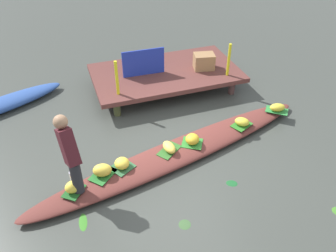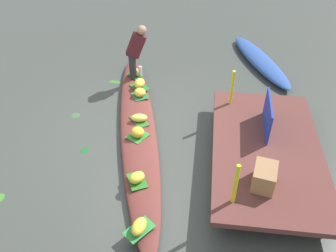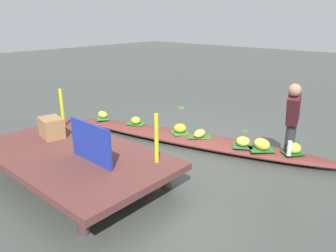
{
  "view_description": "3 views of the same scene",
  "coord_description": "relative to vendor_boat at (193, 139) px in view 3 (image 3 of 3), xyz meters",
  "views": [
    {
      "loc": [
        -1.66,
        -4.28,
        4.09
      ],
      "look_at": [
        0.0,
        0.55,
        0.27
      ],
      "focal_mm": 37.68,
      "sensor_mm": 36.0,
      "label": 1
    },
    {
      "loc": [
        5.03,
        1.18,
        4.38
      ],
      "look_at": [
        0.07,
        0.58,
        0.3
      ],
      "focal_mm": 37.63,
      "sensor_mm": 36.0,
      "label": 2
    },
    {
      "loc": [
        -3.5,
        4.74,
        2.37
      ],
      "look_at": [
        0.38,
        0.3,
        0.36
      ],
      "focal_mm": 34.36,
      "sensor_mm": 36.0,
      "label": 3
    }
  ],
  "objects": [
    {
      "name": "leaf_mat_3",
      "position": [
        -1.01,
        -0.14,
        0.1
      ],
      "size": [
        0.45,
        0.44,
        0.01
      ],
      "primitive_type": "cube",
      "rotation": [
        0.0,
        0.0,
        0.52
      ],
      "color": "#2C5F36",
      "rests_on": "vendor_boat"
    },
    {
      "name": "leaf_mat_1",
      "position": [
        -0.16,
        0.0,
        0.1
      ],
      "size": [
        0.49,
        0.45,
        0.01
      ],
      "primitive_type": "cube",
      "rotation": [
        0.0,
        0.0,
        0.64
      ],
      "color": "#2E6325",
      "rests_on": "vendor_boat"
    },
    {
      "name": "leaf_mat_5",
      "position": [
        -1.33,
        -0.21,
        0.1
      ],
      "size": [
        0.49,
        0.49,
        0.01
      ],
      "primitive_type": "cube",
      "rotation": [
        0.0,
        0.0,
        0.74
      ],
      "color": "#246C29",
      "rests_on": "vendor_boat"
    },
    {
      "name": "drifting_plant_3",
      "position": [
        1.83,
        -1.92,
        -0.09
      ],
      "size": [
        0.32,
        0.31,
        0.01
      ],
      "primitive_type": "ellipsoid",
      "rotation": [
        0.0,
        0.0,
        2.48
      ],
      "color": "#3F7D26",
      "rests_on": "ground"
    },
    {
      "name": "banana_bunch_6",
      "position": [
        2.23,
        0.44,
        0.17
      ],
      "size": [
        0.34,
        0.26,
        0.15
      ],
      "primitive_type": "ellipsoid",
      "rotation": [
        0.0,
        0.0,
        6.03
      ],
      "color": "yellow",
      "rests_on": "vendor_boat"
    },
    {
      "name": "banana_bunch_4",
      "position": [
        -1.8,
        -0.41,
        0.19
      ],
      "size": [
        0.28,
        0.24,
        0.19
      ],
      "primitive_type": "ellipsoid",
      "rotation": [
        0.0,
        0.0,
        0.24
      ],
      "color": "yellow",
      "rests_on": "vendor_boat"
    },
    {
      "name": "banana_bunch_3",
      "position": [
        -1.01,
        -0.14,
        0.18
      ],
      "size": [
        0.33,
        0.33,
        0.17
      ],
      "primitive_type": "ellipsoid",
      "rotation": [
        0.0,
        0.0,
        4.15
      ],
      "color": "yellow",
      "rests_on": "vendor_boat"
    },
    {
      "name": "leaf_mat_4",
      "position": [
        -1.8,
        -0.41,
        0.1
      ],
      "size": [
        0.4,
        0.41,
        0.01
      ],
      "primitive_type": "cube",
      "rotation": [
        0.0,
        0.0,
        0.9
      ],
      "color": "#1C5621",
      "rests_on": "vendor_boat"
    },
    {
      "name": "vendor_boat",
      "position": [
        0.0,
        0.0,
        0.0
      ],
      "size": [
        5.49,
        1.96,
        0.18
      ],
      "primitive_type": "ellipsoid",
      "rotation": [
        0.0,
        0.0,
        0.24
      ],
      "color": "brown",
      "rests_on": "ground"
    },
    {
      "name": "railing_post_east",
      "position": [
        1.76,
        1.71,
        0.68
      ],
      "size": [
        0.06,
        0.06,
        0.71
      ],
      "primitive_type": "cylinder",
      "color": "yellow",
      "rests_on": "dock_platform"
    },
    {
      "name": "dock_platform",
      "position": [
        0.56,
        2.31,
        0.26
      ],
      "size": [
        3.2,
        1.8,
        0.41
      ],
      "color": "brown",
      "rests_on": "ground"
    },
    {
      "name": "leaf_mat_0",
      "position": [
        1.35,
        0.24,
        0.1
      ],
      "size": [
        0.45,
        0.4,
        0.01
      ],
      "primitive_type": "cube",
      "rotation": [
        0.0,
        0.0,
        0.45
      ],
      "color": "#2A7022",
      "rests_on": "vendor_boat"
    },
    {
      "name": "banana_bunch_5",
      "position": [
        -1.33,
        -0.21,
        0.19
      ],
      "size": [
        0.33,
        0.27,
        0.2
      ],
      "primitive_type": "ellipsoid",
      "rotation": [
        0.0,
        0.0,
        6.07
      ],
      "color": "yellow",
      "rests_on": "vendor_boat"
    },
    {
      "name": "banana_bunch_1",
      "position": [
        -0.16,
        0.0,
        0.17
      ],
      "size": [
        0.22,
        0.33,
        0.14
      ],
      "primitive_type": "ellipsoid",
      "rotation": [
        0.0,
        0.0,
        4.85
      ],
      "color": "#F9D250",
      "rests_on": "vendor_boat"
    },
    {
      "name": "market_banner",
      "position": [
        0.06,
        2.31,
        0.61
      ],
      "size": [
        0.91,
        0.06,
        0.58
      ],
      "primitive_type": "cube",
      "rotation": [
        0.0,
        0.0,
        -0.03
      ],
      "color": "#1D309D",
      "rests_on": "dock_platform"
    },
    {
      "name": "banana_bunch_0",
      "position": [
        1.35,
        0.24,
        0.17
      ],
      "size": [
        0.33,
        0.33,
        0.15
      ],
      "primitive_type": "ellipsoid",
      "rotation": [
        0.0,
        0.0,
        2.42
      ],
      "color": "gold",
      "rests_on": "vendor_boat"
    },
    {
      "name": "produce_crate",
      "position": [
        1.4,
        2.15,
        0.49
      ],
      "size": [
        0.5,
        0.4,
        0.34
      ],
      "primitive_type": "cube",
      "rotation": [
        0.0,
        0.0,
        -0.2
      ],
      "color": "#976E48",
      "rests_on": "dock_platform"
    },
    {
      "name": "leaf_mat_2",
      "position": [
        0.28,
        0.05,
        0.1
      ],
      "size": [
        0.46,
        0.44,
        0.01
      ],
      "primitive_type": "cube",
      "rotation": [
        0.0,
        0.0,
        2.61
      ],
      "color": "#2E7D2D",
      "rests_on": "vendor_boat"
    },
    {
      "name": "leaf_mat_6",
      "position": [
        2.23,
        0.44,
        0.1
      ],
      "size": [
        0.48,
        0.46,
        0.01
      ],
      "primitive_type": "cube",
      "rotation": [
        0.0,
        0.0,
        2.46
      ],
      "color": "#2C813A",
      "rests_on": "vendor_boat"
    },
    {
      "name": "vendor_person",
      "position": [
        -1.75,
        -0.33,
        0.78
      ],
      "size": [
        0.28,
        0.49,
        1.22
      ],
      "color": "#28282D",
      "rests_on": "vendor_boat"
    },
    {
      "name": "canal_water",
      "position": [
        0.0,
        0.0,
        -0.09
      ],
      "size": [
        40.0,
        40.0,
        0.0
      ],
      "primitive_type": "plane",
      "color": "#3D413C",
      "rests_on": "ground"
    },
    {
      "name": "drifting_plant_2",
      "position": [
        0.59,
        -0.88,
        -0.09
      ],
      "size": [
        0.23,
        0.21,
        0.01
      ],
      "primitive_type": "ellipsoid",
      "rotation": [
        0.0,
        0.0,
        2.64
      ],
      "color": "#195727",
      "rests_on": "ground"
    },
    {
      "name": "drifting_plant_1",
      "position": [
        -1.76,
        -0.87,
        -0.09
      ],
      "size": [
        0.15,
        0.32,
        0.01
      ],
      "primitive_type": "ellipsoid",
      "rotation": [
        0.0,
        0.0,
        1.46
      ],
      "color": "#357C24",
      "rests_on": "ground"
    },
    {
      "name": "water_bottle",
      "position": [
        -1.79,
        -0.27,
        0.22
      ],
      "size": [
        0.07,
        0.07,
        0.26
      ],
      "primitive_type": "cylinder",
      "color": "silver",
      "rests_on": "vendor_boat"
    },
    {
      "name": "drifting_plant_0",
      "position": [
        -0.41,
        -1.38,
        -0.09
      ],
      "size": [
        0.24,
        0.25,
        0.01
      ],
      "primitive_type": "ellipsoid",
      "rotation": [
        0.0,
        0.0,
        1.01
      ],
      "color": "#3A5B32",
      "rests_on": "ground"
    },
    {
      "name": "railing_post_west",
      "position": [
        -0.64,
        1.71,
        0.68
      ],
      "size": [
        0.06,
        0.06,
        0.71
      ],
      "primitive_type": "cylinder",
      "color": "yellow",
      "rests_on": "dock_platform"
    },
    {
      "name": "banana_bunch_2",
      "position": [
        0.28,
        0.05,
        0.18
      ],
      "size": [
        0.34,
        0.34,
        0.18
      ],
      "primitive_type": "ellipsoid",
      "rotation": [
        0.0,
        0.0,
        3.92
      ],
      "color": "gold",
      "rests_on": "vendor_boat"
    }
  ]
}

